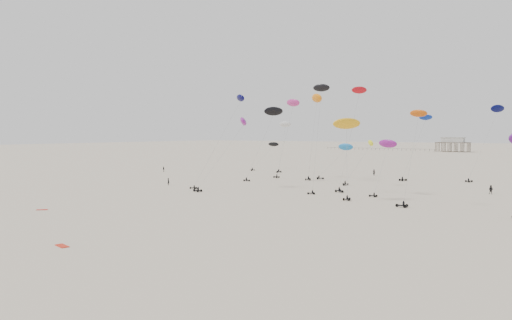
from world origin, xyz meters
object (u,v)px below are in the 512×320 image
Objects in this scene: rig_0 at (283,139)px; rig_4 at (268,150)px; rig_9 at (386,151)px; spectator_0 at (168,185)px; pavilion_main at (453,145)px.

rig_0 is 0.99× the size of rig_4.
rig_4 is 76.66m from rig_9.
rig_4 is 8.09× the size of spectator_0.
rig_9 is at bearing 139.18° from rig_0.
rig_9 is (47.00, -38.97, -1.57)m from rig_0.
pavilion_main is at bearing -112.64° from rig_4.
rig_0 reaches higher than pavilion_main.
spectator_0 is (8.15, -61.08, -6.56)m from rig_4.
pavilion_main is at bearing -94.37° from rig_0.
pavilion_main is 1.25× the size of rig_0.
rig_9 is at bearing 124.23° from rig_4.
rig_0 reaches higher than rig_4.
rig_4 is at bearing 51.64° from rig_9.
rig_4 is at bearing -96.72° from pavilion_main.
rig_0 is at bearing 123.48° from rig_4.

